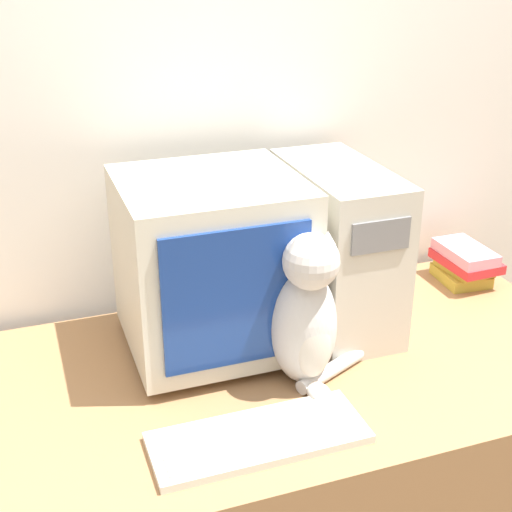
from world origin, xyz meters
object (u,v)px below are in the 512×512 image
Objects in this scene: crt_monitor at (212,264)px; pen at (205,430)px; keyboard at (259,437)px; computer_tower at (336,247)px; cat at (307,316)px; book_stack at (464,263)px.

crt_monitor reaches higher than pen.
computer_tower is at bearing 48.80° from keyboard.
cat is (0.18, 0.17, 0.16)m from keyboard.
keyboard is 1.18× the size of cat.
cat is 0.74m from book_stack.
cat is 0.33m from pen.
keyboard is (-0.37, -0.42, -0.20)m from computer_tower.
crt_monitor reaches higher than computer_tower.
computer_tower is 0.99× the size of keyboard.
computer_tower reaches higher than cat.
keyboard is (-0.02, -0.39, -0.22)m from crt_monitor.
keyboard is 0.97m from book_stack.
crt_monitor reaches higher than book_stack.
computer_tower is 0.32m from cat.
pen is (-0.27, -0.10, -0.17)m from cat.
crt_monitor is 0.45m from keyboard.
pen is at bearing -161.56° from cat.
cat is at bearing 20.56° from pen.
cat is at bearing -153.55° from book_stack.
cat reaches higher than pen.
crt_monitor is 2.20× the size of book_stack.
crt_monitor is 0.98× the size of keyboard.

